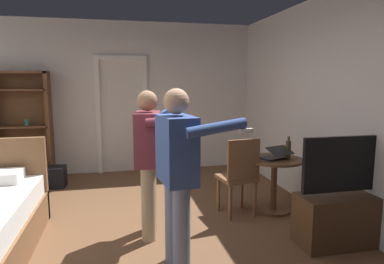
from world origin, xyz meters
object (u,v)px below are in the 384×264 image
Objects in this scene: bookshelf at (21,122)px; bottle_on_table at (288,150)px; side_table at (274,175)px; suitcase_small at (25,189)px; tv_flatscreen at (342,212)px; person_blue_shirt at (178,167)px; person_striped_shirt at (149,154)px; wooden_chair at (240,174)px; laptop at (275,155)px; suitcase_dark at (49,177)px.

bookshelf is 4.37m from bottle_on_table.
bookshelf is 2.58× the size of side_table.
tv_flatscreen is at bearing -40.92° from suitcase_small.
person_blue_shirt reaches higher than person_striped_shirt.
person_blue_shirt reaches higher than tv_flatscreen.
tv_flatscreen is 1.59× the size of side_table.
suitcase_small is (-3.26, 1.14, -0.32)m from side_table.
tv_flatscreen reaches higher than wooden_chair.
laptop is (-0.02, -0.04, 0.27)m from side_table.
person_striped_shirt is at bearing -168.23° from side_table.
side_table is 0.44× the size of person_blue_shirt.
suitcase_small is at bearing 129.31° from person_blue_shirt.
person_blue_shirt reaches higher than laptop.
person_blue_shirt is 3.27× the size of suitcase_dark.
tv_flatscreen is at bearing -18.62° from person_striped_shirt.
wooden_chair is at bearing -30.62° from suitcase_dark.
suitcase_dark is (0.50, -0.58, -0.83)m from bookshelf.
suitcase_dark is at bearing 124.63° from person_striped_shirt.
bottle_on_table reaches higher than laptop.
tv_flatscreen is at bearing -40.60° from bookshelf.
person_striped_shirt reaches higher than suitcase_dark.
person_blue_shirt is 1.02× the size of person_striped_shirt.
person_blue_shirt is at bearing -60.69° from suitcase_small.
person_striped_shirt is (-1.61, -0.30, 0.16)m from laptop.
bottle_on_table is 1.78m from person_striped_shirt.
side_table is at bearing -29.29° from suitcase_small.
bookshelf is at bearing 146.48° from laptop.
person_blue_shirt is 3.25× the size of suitcase_small.
bottle_on_table is at bearing -29.74° from side_table.
person_striped_shirt is (-1.76, -0.26, 0.09)m from bottle_on_table.
person_striped_shirt reaches higher than wooden_chair.
bookshelf is 3.71× the size of suitcase_small.
bookshelf is at bearing 121.81° from person_blue_shirt.
suitcase_small is at bearing 159.98° from laptop.
bookshelf is at bearing 125.98° from person_striped_shirt.
bookshelf is at bearing 139.40° from tv_flatscreen.
tv_flatscreen is 1.03m from bottle_on_table.
bookshelf is 3.86m from wooden_chair.
suitcase_dark is at bearing 119.77° from person_blue_shirt.
suitcase_small is (-1.63, 1.48, -0.75)m from person_striped_shirt.
bookshelf is at bearing 142.38° from wooden_chair.
wooden_chair is at bearing -178.34° from laptop.
wooden_chair is at bearing -33.37° from suitcase_small.
side_table is 0.28m from laptop.
person_striped_shirt is (-1.13, -0.28, 0.37)m from wooden_chair.
bottle_on_table is 0.59× the size of suitcase_dark.
person_striped_shirt is at bearing 103.64° from person_blue_shirt.
wooden_chair is 2.00× the size of suitcase_dark.
suitcase_small is (-0.22, -0.56, -0.00)m from suitcase_dark.
tv_flatscreen is 2.30× the size of suitcase_dark.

